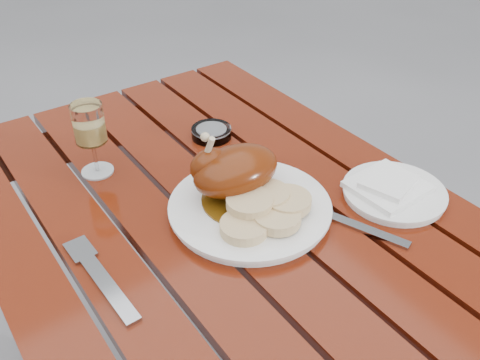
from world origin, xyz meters
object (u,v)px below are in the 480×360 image
Objects in this scene: table at (231,347)px; wine_glass at (92,140)px; dinner_plate at (250,208)px; side_plate at (394,193)px; ashtray at (211,132)px.

table is 7.81× the size of wine_glass.
side_plate is at bearing -25.04° from dinner_plate.
wine_glass is at bearing 136.91° from side_plate.
dinner_plate is 1.52× the size of side_plate.
wine_glass is at bearing 116.36° from table.
table is 0.55m from wine_glass.
wine_glass reaches higher than dinner_plate.
table is 4.00× the size of dinner_plate.
side_plate is at bearing -43.09° from wine_glass.
wine_glass is at bearing 176.42° from ashtray.
dinner_plate reaches higher than table.
ashtray is (0.13, 0.26, 0.39)m from table.
ashtray is at bearing 63.72° from table.
ashtray reaches higher than side_plate.
dinner_plate is (0.04, -0.01, 0.38)m from table.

